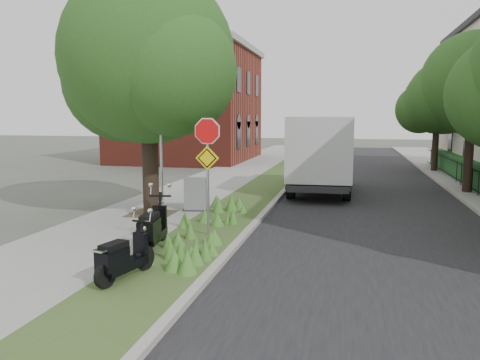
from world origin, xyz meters
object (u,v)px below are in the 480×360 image
(scooter_near, at_px, (152,232))
(box_truck, at_px, (321,151))
(sign_assembly, at_px, (207,152))
(scooter_far, at_px, (120,262))
(utility_cabinet, at_px, (196,195))

(scooter_near, xyz_separation_m, box_truck, (3.26, 9.99, 1.24))
(sign_assembly, height_order, scooter_far, sign_assembly)
(box_truck, relative_size, utility_cabinet, 5.70)
(scooter_far, bearing_deg, utility_cabinet, 96.69)
(scooter_near, relative_size, box_truck, 0.30)
(sign_assembly, relative_size, scooter_near, 1.71)
(sign_assembly, distance_m, scooter_near, 2.56)
(box_truck, bearing_deg, sign_assembly, -105.93)
(sign_assembly, height_order, box_truck, sign_assembly)
(scooter_near, height_order, scooter_far, scooter_near)
(scooter_near, bearing_deg, box_truck, 71.95)
(scooter_near, xyz_separation_m, utility_cabinet, (-0.53, 4.75, 0.08))
(scooter_near, bearing_deg, sign_assembly, 61.95)
(scooter_far, distance_m, box_truck, 12.54)
(box_truck, bearing_deg, scooter_near, -108.05)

